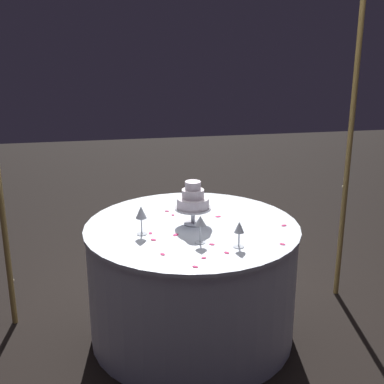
{
  "coord_description": "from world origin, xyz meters",
  "views": [
    {
      "loc": [
        -0.51,
        -2.88,
        1.89
      ],
      "look_at": [
        0.0,
        0.0,
        0.95
      ],
      "focal_mm": 49.07,
      "sensor_mm": 36.0,
      "label": 1
    }
  ],
  "objects_px": {
    "decorative_arch": "(183,96)",
    "wine_glass_0": "(239,229)",
    "tiered_cake": "(193,200)",
    "wine_glass_2": "(141,213)",
    "main_table": "(192,281)",
    "wine_glass_1": "(200,222)"
  },
  "relations": [
    {
      "from": "tiered_cake",
      "to": "main_table",
      "type": "bearing_deg",
      "value": -112.82
    },
    {
      "from": "tiered_cake",
      "to": "wine_glass_0",
      "type": "xyz_separation_m",
      "value": [
        0.18,
        -0.37,
        -0.05
      ]
    },
    {
      "from": "tiered_cake",
      "to": "wine_glass_0",
      "type": "height_order",
      "value": "tiered_cake"
    },
    {
      "from": "main_table",
      "to": "wine_glass_0",
      "type": "bearing_deg",
      "value": -61.17
    },
    {
      "from": "main_table",
      "to": "tiered_cake",
      "type": "xyz_separation_m",
      "value": [
        0.01,
        0.02,
        0.52
      ]
    },
    {
      "from": "tiered_cake",
      "to": "wine_glass_2",
      "type": "relative_size",
      "value": 1.57
    },
    {
      "from": "decorative_arch",
      "to": "main_table",
      "type": "xyz_separation_m",
      "value": [
        -0.0,
        -0.33,
        -1.1
      ]
    },
    {
      "from": "main_table",
      "to": "tiered_cake",
      "type": "distance_m",
      "value": 0.52
    },
    {
      "from": "main_table",
      "to": "wine_glass_1",
      "type": "relative_size",
      "value": 8.15
    },
    {
      "from": "wine_glass_0",
      "to": "wine_glass_1",
      "type": "height_order",
      "value": "wine_glass_1"
    },
    {
      "from": "tiered_cake",
      "to": "wine_glass_2",
      "type": "bearing_deg",
      "value": -161.95
    },
    {
      "from": "tiered_cake",
      "to": "wine_glass_2",
      "type": "height_order",
      "value": "tiered_cake"
    },
    {
      "from": "wine_glass_1",
      "to": "wine_glass_2",
      "type": "bearing_deg",
      "value": 149.99
    },
    {
      "from": "decorative_arch",
      "to": "main_table",
      "type": "height_order",
      "value": "decorative_arch"
    },
    {
      "from": "tiered_cake",
      "to": "wine_glass_2",
      "type": "xyz_separation_m",
      "value": [
        -0.32,
        -0.1,
        -0.03
      ]
    },
    {
      "from": "main_table",
      "to": "wine_glass_2",
      "type": "height_order",
      "value": "wine_glass_2"
    },
    {
      "from": "wine_glass_0",
      "to": "decorative_arch",
      "type": "bearing_deg",
      "value": 105.86
    },
    {
      "from": "decorative_arch",
      "to": "wine_glass_2",
      "type": "xyz_separation_m",
      "value": [
        -0.31,
        -0.41,
        -0.6
      ]
    },
    {
      "from": "decorative_arch",
      "to": "wine_glass_2",
      "type": "bearing_deg",
      "value": -126.79
    },
    {
      "from": "decorative_arch",
      "to": "wine_glass_0",
      "type": "height_order",
      "value": "decorative_arch"
    },
    {
      "from": "decorative_arch",
      "to": "tiered_cake",
      "type": "xyz_separation_m",
      "value": [
        0.01,
        -0.31,
        -0.58
      ]
    },
    {
      "from": "main_table",
      "to": "wine_glass_0",
      "type": "distance_m",
      "value": 0.62
    }
  ]
}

